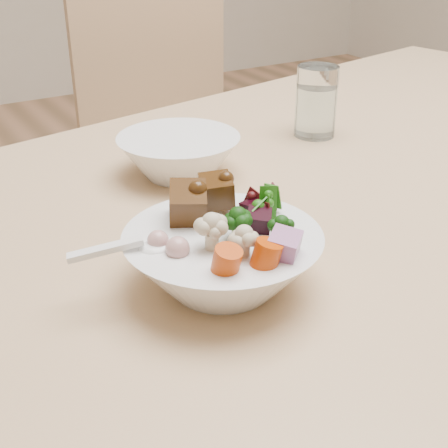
# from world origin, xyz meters

# --- Properties ---
(dining_table) EXTENTS (1.64, 1.12, 0.71)m
(dining_table) POSITION_xyz_m (-0.22, -0.08, 0.63)
(dining_table) COLOR tan
(dining_table) RESTS_ON ground
(chair_far) EXTENTS (0.43, 0.43, 0.87)m
(chair_far) POSITION_xyz_m (-0.22, 0.63, 0.49)
(chair_far) COLOR tan
(chair_far) RESTS_ON ground
(food_bowl) EXTENTS (0.19, 0.19, 0.11)m
(food_bowl) POSITION_xyz_m (-0.60, -0.26, 0.74)
(food_bowl) COLOR white
(food_bowl) RESTS_ON dining_table
(soup_spoon) EXTENTS (0.10, 0.05, 0.02)m
(soup_spoon) POSITION_xyz_m (-0.68, -0.24, 0.76)
(soup_spoon) COLOR white
(soup_spoon) RESTS_ON food_bowl
(water_glass) EXTENTS (0.07, 0.07, 0.11)m
(water_glass) POSITION_xyz_m (-0.24, 0.05, 0.76)
(water_glass) COLOR white
(water_glass) RESTS_ON dining_table
(side_bowl) EXTENTS (0.17, 0.17, 0.06)m
(side_bowl) POSITION_xyz_m (-0.51, 0.02, 0.73)
(side_bowl) COLOR white
(side_bowl) RESTS_ON dining_table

